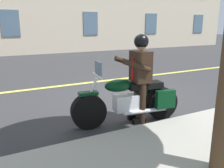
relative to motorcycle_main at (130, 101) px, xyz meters
name	(u,v)px	position (x,y,z in m)	size (l,w,h in m)	color
ground_plane	(128,97)	(-0.87, -1.50, -0.45)	(80.00, 80.00, 0.00)	#333335
lane_center_stripe	(98,82)	(-0.87, -3.50, -0.45)	(60.00, 0.16, 0.01)	#E5DB4C
motorcycle_main	(130,101)	(0.00, 0.00, 0.00)	(2.22, 0.80, 1.26)	black
rider_main	(140,71)	(-0.19, 0.03, 0.58)	(0.68, 0.62, 1.74)	black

